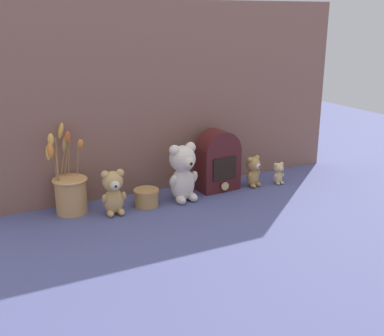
{
  "coord_description": "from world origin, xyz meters",
  "views": [
    {
      "loc": [
        -0.8,
        -1.57,
        0.69
      ],
      "look_at": [
        0.0,
        0.02,
        0.12
      ],
      "focal_mm": 45.0,
      "sensor_mm": 36.0,
      "label": 1
    }
  ],
  "objects_px": {
    "teddy_bear_small": "(253,171)",
    "teddy_bear_tiny": "(279,173)",
    "teddy_bear_large": "(183,171)",
    "teddy_bear_medium": "(114,191)",
    "flower_vase": "(70,190)",
    "decorative_tin_tall": "(146,197)",
    "vintage_radio": "(218,160)"
  },
  "relations": [
    {
      "from": "teddy_bear_large",
      "to": "teddy_bear_tiny",
      "type": "xyz_separation_m",
      "value": [
        0.45,
        -0.01,
        -0.07
      ]
    },
    {
      "from": "teddy_bear_medium",
      "to": "flower_vase",
      "type": "xyz_separation_m",
      "value": [
        -0.14,
        0.09,
        -0.0
      ]
    },
    {
      "from": "teddy_bear_tiny",
      "to": "flower_vase",
      "type": "bearing_deg",
      "value": 174.27
    },
    {
      "from": "teddy_bear_medium",
      "to": "flower_vase",
      "type": "relative_size",
      "value": 0.52
    },
    {
      "from": "flower_vase",
      "to": "teddy_bear_small",
      "type": "bearing_deg",
      "value": -4.79
    },
    {
      "from": "teddy_bear_medium",
      "to": "teddy_bear_small",
      "type": "height_order",
      "value": "teddy_bear_medium"
    },
    {
      "from": "teddy_bear_small",
      "to": "flower_vase",
      "type": "relative_size",
      "value": 0.41
    },
    {
      "from": "flower_vase",
      "to": "vintage_radio",
      "type": "relative_size",
      "value": 1.3
    },
    {
      "from": "teddy_bear_medium",
      "to": "vintage_radio",
      "type": "height_order",
      "value": "vintage_radio"
    },
    {
      "from": "flower_vase",
      "to": "decorative_tin_tall",
      "type": "relative_size",
      "value": 3.41
    },
    {
      "from": "teddy_bear_small",
      "to": "teddy_bear_tiny",
      "type": "xyz_separation_m",
      "value": [
        0.12,
        -0.02,
        -0.02
      ]
    },
    {
      "from": "teddy_bear_medium",
      "to": "vintage_radio",
      "type": "xyz_separation_m",
      "value": [
        0.46,
        0.06,
        0.04
      ]
    },
    {
      "from": "teddy_bear_medium",
      "to": "teddy_bear_tiny",
      "type": "distance_m",
      "value": 0.73
    },
    {
      "from": "teddy_bear_medium",
      "to": "teddy_bear_large",
      "type": "bearing_deg",
      "value": 1.96
    },
    {
      "from": "teddy_bear_small",
      "to": "decorative_tin_tall",
      "type": "relative_size",
      "value": 1.39
    },
    {
      "from": "teddy_bear_large",
      "to": "teddy_bear_small",
      "type": "relative_size",
      "value": 1.73
    },
    {
      "from": "flower_vase",
      "to": "teddy_bear_medium",
      "type": "bearing_deg",
      "value": -32.69
    },
    {
      "from": "teddy_bear_small",
      "to": "teddy_bear_tiny",
      "type": "distance_m",
      "value": 0.12
    },
    {
      "from": "teddy_bear_large",
      "to": "teddy_bear_medium",
      "type": "height_order",
      "value": "teddy_bear_large"
    },
    {
      "from": "teddy_bear_large",
      "to": "teddy_bear_small",
      "type": "height_order",
      "value": "teddy_bear_large"
    },
    {
      "from": "teddy_bear_medium",
      "to": "teddy_bear_small",
      "type": "relative_size",
      "value": 1.27
    },
    {
      "from": "vintage_radio",
      "to": "flower_vase",
      "type": "bearing_deg",
      "value": 177.6
    },
    {
      "from": "teddy_bear_medium",
      "to": "decorative_tin_tall",
      "type": "distance_m",
      "value": 0.15
    },
    {
      "from": "teddy_bear_tiny",
      "to": "vintage_radio",
      "type": "xyz_separation_m",
      "value": [
        -0.27,
        0.06,
        0.08
      ]
    },
    {
      "from": "teddy_bear_medium",
      "to": "vintage_radio",
      "type": "distance_m",
      "value": 0.47
    },
    {
      "from": "teddy_bear_large",
      "to": "flower_vase",
      "type": "relative_size",
      "value": 0.7
    },
    {
      "from": "teddy_bear_medium",
      "to": "flower_vase",
      "type": "bearing_deg",
      "value": 147.31
    },
    {
      "from": "decorative_tin_tall",
      "to": "flower_vase",
      "type": "bearing_deg",
      "value": 166.85
    },
    {
      "from": "teddy_bear_small",
      "to": "vintage_radio",
      "type": "bearing_deg",
      "value": 165.95
    },
    {
      "from": "teddy_bear_small",
      "to": "decorative_tin_tall",
      "type": "height_order",
      "value": "teddy_bear_small"
    },
    {
      "from": "flower_vase",
      "to": "decorative_tin_tall",
      "type": "height_order",
      "value": "flower_vase"
    },
    {
      "from": "teddy_bear_large",
      "to": "flower_vase",
      "type": "bearing_deg",
      "value": 169.48
    }
  ]
}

